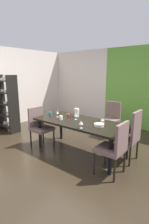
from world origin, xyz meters
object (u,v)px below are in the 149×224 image
wine_glass_center (57,113)px  wine_glass_front (81,123)px  pitcher_east (77,113)px  wine_glass_north (76,115)px  chair_left_near (40,125)px  display_shelf (6,103)px  dining_table (80,125)px  cup_south (61,118)px  serving_bowl_right (99,125)px  cup_near_window (103,122)px  chair_head_far (111,117)px  chair_right_near (115,146)px  cup_rear (68,115)px  chair_right_far (130,134)px  cup_west (50,114)px

wine_glass_center → wine_glass_front: bearing=-18.7°
pitcher_east → wine_glass_north: bearing=-56.7°
chair_left_near → display_shelf: size_ratio=0.56×
dining_table → cup_south: 0.45m
wine_glass_north → pitcher_east: bearing=123.3°
serving_bowl_right → cup_near_window: (-0.03, 0.19, 0.01)m
dining_table → wine_glass_front: size_ratio=14.51×
chair_head_far → chair_right_near: bearing=119.0°
cup_near_window → cup_south: cup_south is taller
chair_left_near → serving_bowl_right: (1.45, 0.26, 0.22)m
chair_left_near → cup_south: 0.62m
display_shelf → cup_rear: bearing=8.1°
chair_right_far → wine_glass_front: (-0.68, -0.68, 0.26)m
pitcher_east → cup_rear: bearing=-141.9°
wine_glass_center → cup_near_window: (1.09, 0.18, -0.07)m
cup_near_window → wine_glass_center: bearing=-170.4°
chair_head_far → chair_right_far: bearing=131.4°
chair_right_near → wine_glass_center: 1.63m
cup_west → cup_south: 0.49m
chair_head_far → wine_glass_front: (0.29, -1.77, 0.30)m
cup_near_window → wine_glass_front: bearing=-108.9°
cup_south → chair_head_far: bearing=75.6°
serving_bowl_right → pitcher_east: size_ratio=0.97×
chair_left_near → chair_head_far: bearing=150.9°
cup_near_window → display_shelf: bearing=-174.3°
pitcher_east → cup_west: bearing=-152.3°
chair_right_near → cup_rear: (-1.41, 0.45, 0.23)m
dining_table → wine_glass_center: size_ratio=13.65×
pitcher_east → cup_near_window: bearing=-8.9°
chair_right_far → wine_glass_center: chair_right_far is taller
pitcher_east → cup_south: bearing=-103.7°
chair_head_far → cup_rear: chair_head_far is taller
wine_glass_front → wine_glass_center: bearing=161.3°
cup_near_window → cup_west: cup_west is taller
cup_west → dining_table: bearing=3.3°
wine_glass_front → wine_glass_north: 0.61m
wine_glass_front → cup_near_window: 0.53m
wine_glass_front → wine_glass_north: size_ratio=0.97×
cup_west → chair_left_near: bearing=-107.8°
dining_table → wine_glass_center: 0.66m
cup_west → cup_near_window: bearing=7.8°
wine_glass_front → cup_south: size_ratio=1.52×
display_shelf → cup_near_window: 3.07m
wine_glass_center → cup_west: bearing=179.6°
dining_table → cup_south: size_ratio=22.06×
chair_head_far → wine_glass_center: bearing=66.6°
wine_glass_center → serving_bowl_right: size_ratio=0.77×
chair_right_far → pitcher_east: size_ratio=5.17×
chair_head_far → serving_bowl_right: size_ratio=4.89×
chair_right_far → cup_south: (-1.37, -0.49, 0.21)m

